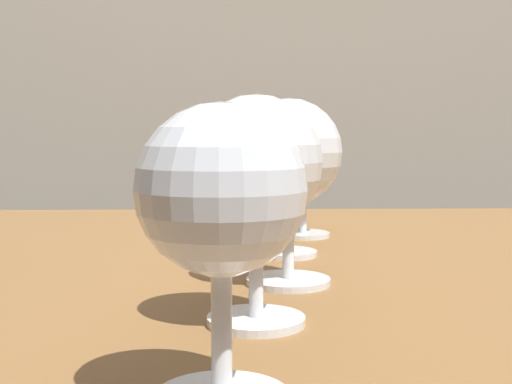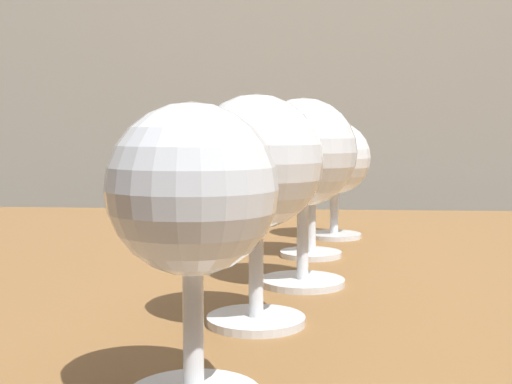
% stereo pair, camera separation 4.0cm
% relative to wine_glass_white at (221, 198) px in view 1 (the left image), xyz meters
% --- Properties ---
extents(dining_table, '(1.18, 0.86, 0.75)m').
position_rel_wine_glass_white_xyz_m(dining_table, '(0.10, 0.31, -0.19)').
color(dining_table, brown).
rests_on(dining_table, ground_plane).
extents(wine_glass_white, '(0.07, 0.07, 0.13)m').
position_rel_wine_glass_white_xyz_m(wine_glass_white, '(0.00, 0.00, 0.00)').
color(wine_glass_white, white).
rests_on(wine_glass_white, dining_table).
extents(wine_glass_merlot, '(0.08, 0.08, 0.14)m').
position_rel_wine_glass_white_xyz_m(wine_glass_merlot, '(0.02, 0.12, 0.01)').
color(wine_glass_merlot, white).
rests_on(wine_glass_merlot, dining_table).
extents(wine_glass_chardonnay, '(0.08, 0.08, 0.14)m').
position_rel_wine_glass_white_xyz_m(wine_glass_chardonnay, '(0.05, 0.23, 0.01)').
color(wine_glass_chardonnay, white).
rests_on(wine_glass_chardonnay, dining_table).
extents(wine_glass_rose, '(0.08, 0.08, 0.14)m').
position_rel_wine_glass_white_xyz_m(wine_glass_rose, '(0.05, 0.35, 0.01)').
color(wine_glass_rose, white).
rests_on(wine_glass_rose, dining_table).
extents(wine_glass_pinot, '(0.08, 0.08, 0.13)m').
position_rel_wine_glass_white_xyz_m(wine_glass_pinot, '(0.08, 0.47, -0.00)').
color(wine_glass_pinot, white).
rests_on(wine_glass_pinot, dining_table).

